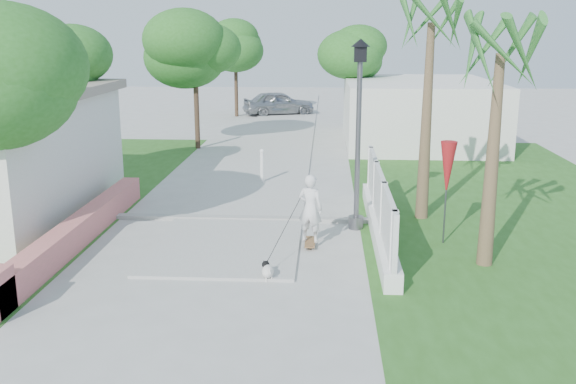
# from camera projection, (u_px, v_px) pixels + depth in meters

# --- Properties ---
(ground) EXTENTS (90.00, 90.00, 0.00)m
(ground) POSITION_uv_depth(u_px,v_px,m) (188.00, 328.00, 10.23)
(ground) COLOR #B7B7B2
(ground) RESTS_ON ground
(path_strip) EXTENTS (3.20, 36.00, 0.06)m
(path_strip) POSITION_uv_depth(u_px,v_px,m) (279.00, 133.00, 29.59)
(path_strip) COLOR #B7B7B2
(path_strip) RESTS_ON ground
(curb) EXTENTS (6.50, 0.25, 0.10)m
(curb) POSITION_uv_depth(u_px,v_px,m) (239.00, 218.00, 16.03)
(curb) COLOR #999993
(curb) RESTS_ON ground
(grass_left) EXTENTS (8.00, 20.00, 0.01)m
(grass_left) POSITION_uv_depth(u_px,v_px,m) (6.00, 196.00, 18.38)
(grass_left) COLOR #2B5A1C
(grass_left) RESTS_ON ground
(grass_right) EXTENTS (8.00, 20.00, 0.01)m
(grass_right) POSITION_uv_depth(u_px,v_px,m) (502.00, 204.00, 17.57)
(grass_right) COLOR #2B5A1C
(grass_right) RESTS_ON ground
(pink_wall) EXTENTS (0.45, 8.20, 0.80)m
(pink_wall) POSITION_uv_depth(u_px,v_px,m) (71.00, 236.00, 13.79)
(pink_wall) COLOR #DB7074
(pink_wall) RESTS_ON ground
(lattice_fence) EXTENTS (0.35, 7.00, 1.50)m
(lattice_fence) POSITION_uv_depth(u_px,v_px,m) (379.00, 213.00, 14.75)
(lattice_fence) COLOR white
(lattice_fence) RESTS_ON ground
(building_right) EXTENTS (6.00, 8.00, 2.60)m
(building_right) POSITION_uv_depth(u_px,v_px,m) (417.00, 112.00, 26.99)
(building_right) COLOR silver
(building_right) RESTS_ON ground
(street_lamp) EXTENTS (0.44, 0.44, 4.44)m
(street_lamp) POSITION_uv_depth(u_px,v_px,m) (358.00, 128.00, 14.80)
(street_lamp) COLOR #59595E
(street_lamp) RESTS_ON ground
(bollard) EXTENTS (0.14, 0.14, 1.09)m
(bollard) POSITION_uv_depth(u_px,v_px,m) (262.00, 165.00, 19.76)
(bollard) COLOR white
(bollard) RESTS_ON ground
(patio_umbrella) EXTENTS (0.36, 0.36, 2.30)m
(patio_umbrella) POSITION_uv_depth(u_px,v_px,m) (448.00, 169.00, 13.90)
(patio_umbrella) COLOR #59595E
(patio_umbrella) RESTS_ON ground
(tree_left_mid) EXTENTS (3.20, 3.20, 4.85)m
(tree_left_mid) POSITION_uv_depth(u_px,v_px,m) (53.00, 72.00, 17.90)
(tree_left_mid) COLOR #4C3826
(tree_left_mid) RESTS_ON ground
(tree_path_left) EXTENTS (3.40, 3.40, 5.23)m
(tree_path_left) POSITION_uv_depth(u_px,v_px,m) (195.00, 52.00, 24.94)
(tree_path_left) COLOR #4C3826
(tree_path_left) RESTS_ON ground
(tree_path_right) EXTENTS (3.00, 3.00, 4.79)m
(tree_path_right) POSITION_uv_depth(u_px,v_px,m) (351.00, 56.00, 28.54)
(tree_path_right) COLOR #4C3826
(tree_path_right) RESTS_ON ground
(tree_path_far) EXTENTS (3.20, 3.20, 5.17)m
(tree_path_far) POSITION_uv_depth(u_px,v_px,m) (236.00, 46.00, 34.61)
(tree_path_far) COLOR #4C3826
(tree_path_far) RESTS_ON ground
(palm_far) EXTENTS (1.80, 1.80, 5.30)m
(palm_far) POSITION_uv_depth(u_px,v_px,m) (431.00, 36.00, 15.17)
(palm_far) COLOR brown
(palm_far) RESTS_ON ground
(palm_near) EXTENTS (1.80, 1.80, 4.70)m
(palm_near) POSITION_uv_depth(u_px,v_px,m) (500.00, 67.00, 12.05)
(palm_near) COLOR brown
(palm_near) RESTS_ON ground
(skateboarder) EXTENTS (1.07, 2.30, 1.61)m
(skateboarder) POSITION_uv_depth(u_px,v_px,m) (292.00, 224.00, 13.36)
(skateboarder) COLOR brown
(skateboarder) RESTS_ON ground
(dog) EXTENTS (0.33, 0.48, 0.34)m
(dog) POSITION_uv_depth(u_px,v_px,m) (267.00, 270.00, 12.18)
(dog) COLOR silver
(dog) RESTS_ON ground
(parked_car) EXTENTS (4.24, 2.83, 1.34)m
(parked_car) POSITION_uv_depth(u_px,v_px,m) (279.00, 103.00, 35.99)
(parked_car) COLOR #B4B7BD
(parked_car) RESTS_ON ground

